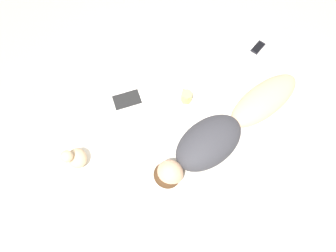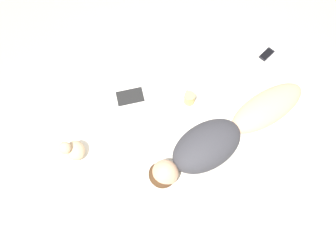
{
  "view_description": "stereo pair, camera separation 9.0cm",
  "coord_description": "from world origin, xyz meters",
  "px_view_note": "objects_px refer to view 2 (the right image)",
  "views": [
    {
      "loc": [
        -0.83,
        0.52,
        2.73
      ],
      "look_at": [
        0.12,
        0.17,
        0.53
      ],
      "focal_mm": 35.0,
      "sensor_mm": 36.0,
      "label": 1
    },
    {
      "loc": [
        -0.86,
        0.43,
        2.73
      ],
      "look_at": [
        0.12,
        0.17,
        0.53
      ],
      "focal_mm": 35.0,
      "sensor_mm": 36.0,
      "label": 2
    }
  ],
  "objects_px": {
    "person": "(222,136)",
    "open_magazine": "(133,108)",
    "cell_phone": "(267,54)",
    "coffee_mug": "(189,98)"
  },
  "relations": [
    {
      "from": "person",
      "to": "open_magazine",
      "type": "distance_m",
      "value": 0.73
    },
    {
      "from": "person",
      "to": "cell_phone",
      "type": "height_order",
      "value": "person"
    },
    {
      "from": "person",
      "to": "coffee_mug",
      "type": "height_order",
      "value": "person"
    },
    {
      "from": "open_magazine",
      "to": "coffee_mug",
      "type": "bearing_deg",
      "value": -96.19
    },
    {
      "from": "coffee_mug",
      "to": "cell_phone",
      "type": "height_order",
      "value": "coffee_mug"
    },
    {
      "from": "person",
      "to": "open_magazine",
      "type": "relative_size",
      "value": 3.27
    },
    {
      "from": "person",
      "to": "open_magazine",
      "type": "bearing_deg",
      "value": 33.66
    },
    {
      "from": "cell_phone",
      "to": "coffee_mug",
      "type": "bearing_deg",
      "value": 78.45
    },
    {
      "from": "open_magazine",
      "to": "cell_phone",
      "type": "height_order",
      "value": "same"
    },
    {
      "from": "person",
      "to": "cell_phone",
      "type": "relative_size",
      "value": 8.72
    }
  ]
}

